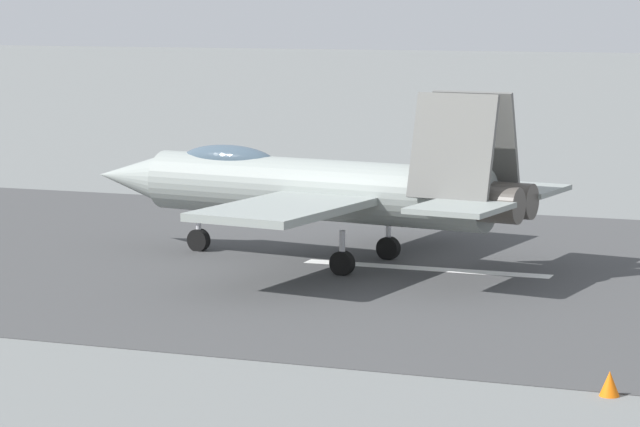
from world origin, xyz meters
name	(u,v)px	position (x,y,z in m)	size (l,w,h in m)	color
ground_plane	(411,268)	(0.00, 0.00, 0.00)	(400.00, 400.00, 0.00)	slate
runway_strip	(411,268)	(-0.02, 0.00, 0.01)	(240.00, 26.00, 0.02)	#404142
fighter_jet	(316,187)	(3.18, 0.06, 2.45)	(16.37, 13.75, 5.65)	gray
marker_cone_near	(610,384)	(-8.51, 13.21, 0.28)	(0.44, 0.44, 0.55)	orange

